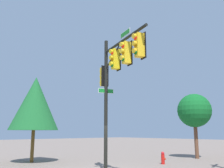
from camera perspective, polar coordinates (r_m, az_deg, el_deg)
signal_pole_assembly at (r=13.10m, az=0.86°, el=2.81°), size 4.75×1.86×7.44m
fire_hydrant at (r=18.06m, az=11.62°, el=-16.30°), size 0.33×0.24×0.83m
tree_near at (r=19.55m, az=-17.28°, el=-4.24°), size 3.59×3.59×6.28m
tree_mid at (r=22.40m, az=18.39°, el=-5.86°), size 2.84×2.84×5.38m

